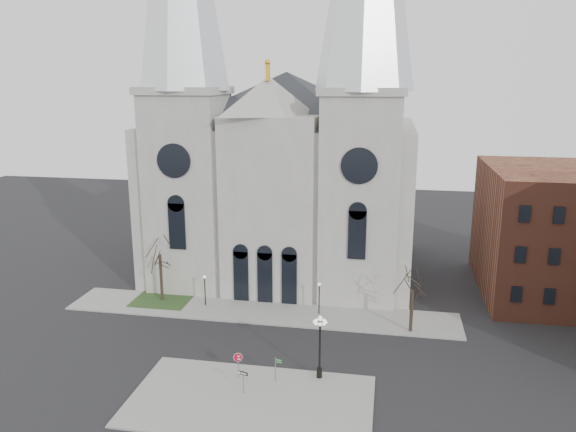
% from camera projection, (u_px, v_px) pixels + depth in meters
% --- Properties ---
extents(ground, '(160.00, 160.00, 0.00)m').
position_uv_depth(ground, '(230.00, 365.00, 46.87)').
color(ground, black).
rests_on(ground, ground).
extents(sidewalk_near, '(18.00, 10.00, 0.14)m').
position_uv_depth(sidewalk_near, '(251.00, 400.00, 41.56)').
color(sidewalk_near, gray).
rests_on(sidewalk_near, ground).
extents(sidewalk_far, '(40.00, 6.00, 0.14)m').
position_uv_depth(sidewalk_far, '(260.00, 311.00, 57.36)').
color(sidewalk_far, gray).
rests_on(sidewalk_far, ground).
extents(grass_patch, '(6.00, 5.00, 0.18)m').
position_uv_depth(grass_patch, '(162.00, 300.00, 60.22)').
color(grass_patch, '#26411B').
rests_on(grass_patch, ground).
extents(cathedral, '(33.00, 26.66, 54.00)m').
position_uv_depth(cathedral, '(282.00, 121.00, 64.26)').
color(cathedral, '#9E9C93').
rests_on(cathedral, ground).
extents(bg_building_brick, '(14.00, 18.00, 14.00)m').
position_uv_depth(bg_building_brick, '(551.00, 232.00, 60.98)').
color(bg_building_brick, brown).
rests_on(bg_building_brick, ground).
extents(tree_left, '(3.20, 3.20, 7.50)m').
position_uv_depth(tree_left, '(160.00, 251.00, 58.90)').
color(tree_left, black).
rests_on(tree_left, ground).
extents(tree_right, '(3.20, 3.20, 6.00)m').
position_uv_depth(tree_right, '(413.00, 288.00, 51.78)').
color(tree_right, black).
rests_on(tree_right, ground).
extents(ped_lamp_left, '(0.32, 0.32, 3.26)m').
position_uv_depth(ped_lamp_left, '(205.00, 285.00, 58.34)').
color(ped_lamp_left, black).
rests_on(ped_lamp_left, sidewalk_far).
extents(ped_lamp_right, '(0.32, 0.32, 3.26)m').
position_uv_depth(ped_lamp_right, '(319.00, 293.00, 56.25)').
color(ped_lamp_right, black).
rests_on(ped_lamp_right, sidewalk_far).
extents(stop_sign, '(0.77, 0.18, 2.15)m').
position_uv_depth(stop_sign, '(238.00, 360.00, 44.25)').
color(stop_sign, slate).
rests_on(stop_sign, sidewalk_near).
extents(globe_lamp, '(1.25, 1.25, 5.26)m').
position_uv_depth(globe_lamp, '(320.00, 339.00, 43.86)').
color(globe_lamp, black).
rests_on(globe_lamp, sidewalk_near).
extents(one_way_sign, '(0.80, 0.28, 1.88)m').
position_uv_depth(one_way_sign, '(243.00, 377.00, 42.12)').
color(one_way_sign, slate).
rests_on(one_way_sign, sidewalk_near).
extents(street_name_sign, '(0.63, 0.18, 1.99)m').
position_uv_depth(street_name_sign, '(276.00, 367.00, 43.85)').
color(street_name_sign, slate).
rests_on(street_name_sign, sidewalk_near).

